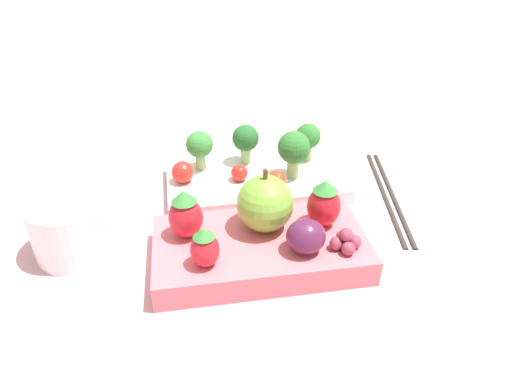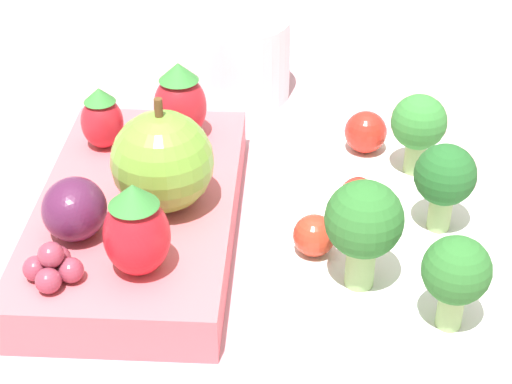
% 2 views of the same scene
% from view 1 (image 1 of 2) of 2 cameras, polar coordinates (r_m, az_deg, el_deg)
% --- Properties ---
extents(ground_plane, '(4.00, 4.00, 0.00)m').
position_cam_1_polar(ground_plane, '(0.52, -0.57, -3.65)').
color(ground_plane, '#C6939E').
extents(bento_box_savoury, '(0.22, 0.13, 0.02)m').
position_cam_1_polar(bento_box_savoury, '(0.57, -0.05, 1.39)').
color(bento_box_savoury, white).
rests_on(bento_box_savoury, ground_plane).
extents(bento_box_fruit, '(0.21, 0.12, 0.03)m').
position_cam_1_polar(bento_box_fruit, '(0.46, 0.07, -7.17)').
color(bento_box_fruit, '#DB6670').
rests_on(bento_box_fruit, ground_plane).
extents(broccoli_floret_0, '(0.04, 0.04, 0.06)m').
position_cam_1_polar(broccoli_floret_0, '(0.55, 4.75, 5.36)').
color(broccoli_floret_0, '#93B770').
rests_on(broccoli_floret_0, bento_box_savoury).
extents(broccoli_floret_1, '(0.03, 0.03, 0.05)m').
position_cam_1_polar(broccoli_floret_1, '(0.58, -1.31, 6.59)').
color(broccoli_floret_1, '#93B770').
rests_on(broccoli_floret_1, bento_box_savoury).
extents(broccoli_floret_2, '(0.03, 0.03, 0.05)m').
position_cam_1_polar(broccoli_floret_2, '(0.59, 6.50, 6.78)').
color(broccoli_floret_2, '#93B770').
rests_on(broccoli_floret_2, bento_box_savoury).
extents(broccoli_floret_3, '(0.03, 0.03, 0.05)m').
position_cam_1_polar(broccoli_floret_3, '(0.57, -7.07, 5.75)').
color(broccoli_floret_3, '#93B770').
rests_on(broccoli_floret_3, bento_box_savoury).
extents(cherry_tomato_0, '(0.02, 0.02, 0.02)m').
position_cam_1_polar(cherry_tomato_0, '(0.53, 2.65, 1.54)').
color(cherry_tomato_0, red).
rests_on(cherry_tomato_0, bento_box_savoury).
extents(cherry_tomato_1, '(0.03, 0.03, 0.03)m').
position_cam_1_polar(cherry_tomato_1, '(0.55, -9.15, 2.47)').
color(cherry_tomato_1, red).
rests_on(cherry_tomato_1, bento_box_savoury).
extents(cherry_tomato_2, '(0.02, 0.02, 0.02)m').
position_cam_1_polar(cherry_tomato_2, '(0.55, -2.10, 2.41)').
color(cherry_tomato_2, red).
rests_on(cherry_tomato_2, bento_box_savoury).
extents(apple, '(0.06, 0.06, 0.07)m').
position_cam_1_polar(apple, '(0.45, 1.14, -1.43)').
color(apple, '#70A838').
rests_on(apple, bento_box_fruit).
extents(strawberry_0, '(0.03, 0.03, 0.05)m').
position_cam_1_polar(strawberry_0, '(0.44, -8.80, -2.79)').
color(strawberry_0, red).
rests_on(strawberry_0, bento_box_fruit).
extents(strawberry_1, '(0.03, 0.03, 0.04)m').
position_cam_1_polar(strawberry_1, '(0.41, -6.43, -6.92)').
color(strawberry_1, red).
rests_on(strawberry_1, bento_box_fruit).
extents(strawberry_2, '(0.03, 0.03, 0.05)m').
position_cam_1_polar(strawberry_2, '(0.46, 8.49, -1.45)').
color(strawberry_2, red).
rests_on(strawberry_2, bento_box_fruit).
extents(plum, '(0.04, 0.03, 0.03)m').
position_cam_1_polar(plum, '(0.43, 6.26, -5.53)').
color(plum, '#511E42').
rests_on(plum, bento_box_fruit).
extents(grape_cluster, '(0.03, 0.03, 0.02)m').
position_cam_1_polar(grape_cluster, '(0.44, 11.13, -6.05)').
color(grape_cluster, '#93384C').
rests_on(grape_cluster, bento_box_fruit).
extents(drinking_cup, '(0.08, 0.08, 0.06)m').
position_cam_1_polar(drinking_cup, '(0.49, -22.01, -4.08)').
color(drinking_cup, white).
rests_on(drinking_cup, ground_plane).
extents(chopsticks_pair, '(0.05, 0.21, 0.01)m').
position_cam_1_polar(chopsticks_pair, '(0.58, 16.26, -0.21)').
color(chopsticks_pair, '#332D28').
rests_on(chopsticks_pair, ground_plane).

